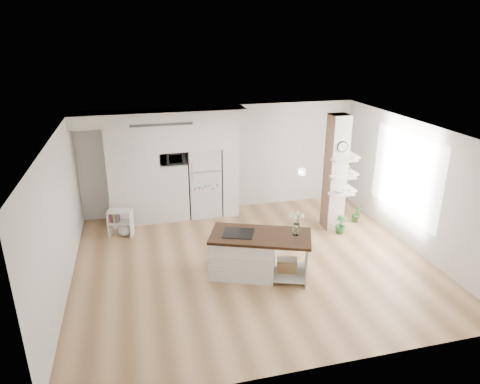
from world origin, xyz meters
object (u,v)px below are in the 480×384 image
object	(u,v)px
refrigerator	(204,182)
kitchen_island	(249,253)
floor_plant_a	(357,214)
bookshelf	(122,224)

from	to	relation	value
refrigerator	kitchen_island	size ratio (longest dim) A/B	0.85
kitchen_island	floor_plant_a	xyz separation A→B (m)	(3.17, 1.64, -0.23)
kitchen_island	floor_plant_a	size ratio (longest dim) A/B	4.78
refrigerator	floor_plant_a	size ratio (longest dim) A/B	4.04
kitchen_island	bookshelf	world-z (taller)	kitchen_island
kitchen_island	bookshelf	bearing A→B (deg)	158.27
kitchen_island	bookshelf	distance (m)	3.31
bookshelf	floor_plant_a	bearing A→B (deg)	7.35
refrigerator	kitchen_island	world-z (taller)	refrigerator
kitchen_island	refrigerator	bearing A→B (deg)	118.40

